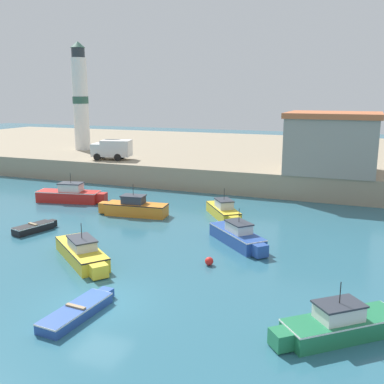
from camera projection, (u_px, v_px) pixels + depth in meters
ground_plane at (100, 303)px, 21.12m from camera, size 200.00×200.00×0.00m
quay_seawall at (279, 157)px, 60.95m from camera, size 120.00×40.00×2.30m
motorboat_red_0 at (71, 195)px, 40.61m from camera, size 6.51×2.83×2.66m
motorboat_yellow_1 at (224, 211)px, 35.48m from camera, size 4.01×4.90×2.39m
motorboat_green_2 at (339, 324)px, 18.07m from camera, size 5.13×4.64×2.39m
dinghy_black_4 at (34, 227)px, 31.93m from camera, size 1.73×3.37×0.62m
motorboat_yellow_5 at (82, 252)px, 26.25m from camera, size 5.64×4.77×2.34m
motorboat_orange_6 at (134, 208)px, 36.10m from camera, size 5.77×2.10×2.56m
motorboat_blue_7 at (238, 236)px, 29.14m from camera, size 4.84×4.70×2.44m
dinghy_blue_8 at (78, 311)px, 19.80m from camera, size 1.47×4.39×0.56m
mooring_buoy at (209, 261)px, 25.67m from camera, size 0.49×0.49×0.49m
lighthouse at (80, 98)px, 58.03m from camera, size 2.02×2.02×13.75m
harbor_shed_mid_row at (332, 142)px, 42.10m from camera, size 8.41×7.32×5.62m
truck_on_quay at (112, 149)px, 50.42m from camera, size 4.67×3.05×2.20m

